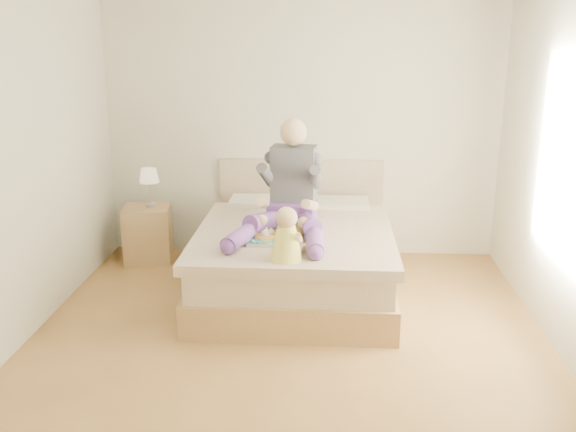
# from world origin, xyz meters

# --- Properties ---
(room) EXTENTS (4.02, 4.22, 2.71)m
(room) POSITION_xyz_m (0.08, 0.01, 1.51)
(room) COLOR brown
(room) RESTS_ON ground
(bed) EXTENTS (1.70, 2.18, 1.00)m
(bed) POSITION_xyz_m (0.00, 1.08, 0.32)
(bed) COLOR olive
(bed) RESTS_ON ground
(nightstand) EXTENTS (0.52, 0.47, 0.56)m
(nightstand) POSITION_xyz_m (-1.55, 1.71, 0.28)
(nightstand) COLOR olive
(nightstand) RESTS_ON ground
(lamp) EXTENTS (0.19, 0.19, 0.40)m
(lamp) POSITION_xyz_m (-1.50, 1.73, 0.87)
(lamp) COLOR #B5B7BC
(lamp) RESTS_ON nightstand
(adult) EXTENTS (0.82, 1.21, 0.97)m
(adult) POSITION_xyz_m (-0.05, 0.97, 0.89)
(adult) COLOR #5B3483
(adult) RESTS_ON bed
(tray) EXTENTS (0.47, 0.37, 0.13)m
(tray) POSITION_xyz_m (-0.13, 0.60, 0.64)
(tray) COLOR #B5B7BC
(tray) RESTS_ON bed
(baby) EXTENTS (0.30, 0.37, 0.41)m
(baby) POSITION_xyz_m (-0.02, 0.17, 0.78)
(baby) COLOR #FFF750
(baby) RESTS_ON bed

